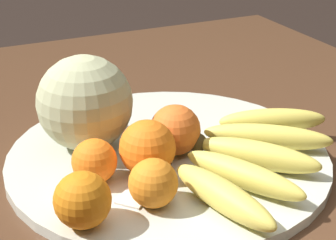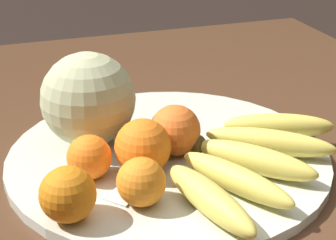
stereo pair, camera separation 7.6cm
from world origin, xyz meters
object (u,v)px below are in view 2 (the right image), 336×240
(orange_front_left, at_px, (141,182))
(orange_front_right, at_px, (89,155))
(banana_bunch, at_px, (251,158))
(produce_tag, at_px, (133,187))
(melon, at_px, (88,99))
(kitchen_table, at_px, (160,224))
(fruit_bowl, at_px, (168,157))
(orange_back_left, at_px, (68,194))
(orange_back_right, at_px, (143,147))
(orange_mid_center, at_px, (175,130))

(orange_front_left, height_order, orange_front_right, orange_front_left)
(banana_bunch, xyz_separation_m, produce_tag, (0.01, 0.16, -0.02))
(melon, bearing_deg, orange_front_right, 167.74)
(kitchen_table, xyz_separation_m, banana_bunch, (-0.05, -0.11, 0.11))
(fruit_bowl, bearing_deg, orange_front_left, 147.55)
(banana_bunch, xyz_separation_m, orange_back_left, (-0.03, 0.24, 0.01))
(orange_front_left, bearing_deg, banana_bunch, -80.09)
(orange_front_left, bearing_deg, melon, 8.27)
(fruit_bowl, height_order, orange_back_right, orange_back_right)
(fruit_bowl, bearing_deg, kitchen_table, 143.13)
(kitchen_table, distance_m, melon, 0.20)
(fruit_bowl, height_order, orange_back_left, orange_back_left)
(fruit_bowl, bearing_deg, produce_tag, 136.50)
(banana_bunch, distance_m, orange_front_right, 0.21)
(orange_front_left, relative_size, produce_tag, 0.71)
(kitchen_table, bearing_deg, orange_front_right, 87.15)
(produce_tag, bearing_deg, orange_front_right, 90.75)
(banana_bunch, bearing_deg, melon, -170.41)
(orange_front_right, bearing_deg, melon, -12.26)
(kitchen_table, xyz_separation_m, produce_tag, (-0.04, 0.05, 0.10))
(kitchen_table, height_order, banana_bunch, banana_bunch)
(melon, height_order, produce_tag, melon)
(melon, distance_m, orange_front_left, 0.18)
(kitchen_table, height_order, orange_front_right, orange_front_right)
(orange_front_right, xyz_separation_m, produce_tag, (-0.05, -0.04, -0.03))
(melon, distance_m, orange_back_right, 0.12)
(banana_bunch, bearing_deg, orange_front_right, -146.79)
(orange_front_right, relative_size, orange_back_right, 0.78)
(kitchen_table, height_order, orange_back_right, orange_back_right)
(orange_back_left, relative_size, produce_tag, 0.79)
(fruit_bowl, relative_size, melon, 3.35)
(kitchen_table, distance_m, orange_front_right, 0.16)
(kitchen_table, bearing_deg, orange_back_right, 110.56)
(orange_back_left, xyz_separation_m, produce_tag, (0.04, -0.09, -0.03))
(orange_mid_center, relative_size, produce_tag, 0.85)
(fruit_bowl, xyz_separation_m, orange_back_right, (-0.04, 0.05, 0.04))
(kitchen_table, distance_m, orange_mid_center, 0.14)
(fruit_bowl, distance_m, produce_tag, 0.10)
(melon, xyz_separation_m, orange_back_left, (-0.18, 0.06, -0.03))
(fruit_bowl, relative_size, orange_front_left, 7.57)
(orange_mid_center, bearing_deg, orange_back_right, 122.16)
(orange_back_right, relative_size, produce_tag, 0.89)
(melon, bearing_deg, fruit_bowl, -124.84)
(orange_front_left, distance_m, produce_tag, 0.04)
(orange_front_right, xyz_separation_m, orange_back_left, (-0.09, 0.04, 0.00))
(fruit_bowl, height_order, melon, melon)
(melon, bearing_deg, orange_back_left, 161.39)
(kitchen_table, bearing_deg, orange_back_left, 122.07)
(orange_front_left, height_order, produce_tag, orange_front_left)
(orange_front_left, relative_size, orange_back_right, 0.80)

